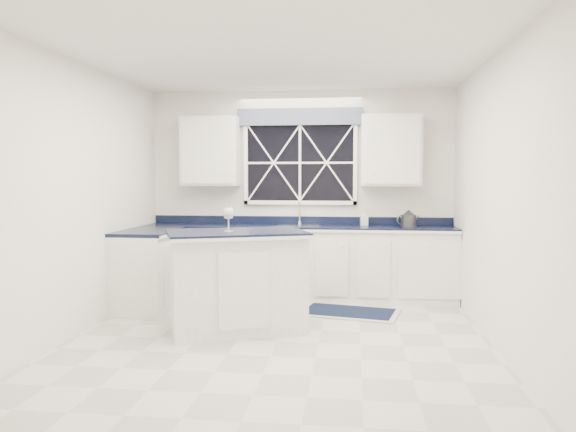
# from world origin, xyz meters

# --- Properties ---
(ground) EXTENTS (4.50, 4.50, 0.00)m
(ground) POSITION_xyz_m (0.00, 0.00, 0.00)
(ground) COLOR silver
(ground) RESTS_ON ground
(back_wall) EXTENTS (4.00, 0.10, 2.70)m
(back_wall) POSITION_xyz_m (0.00, 2.25, 1.35)
(back_wall) COLOR silver
(back_wall) RESTS_ON ground
(base_cabinets) EXTENTS (3.99, 1.60, 0.90)m
(base_cabinets) POSITION_xyz_m (-0.33, 1.78, 0.45)
(base_cabinets) COLOR white
(base_cabinets) RESTS_ON ground
(countertop) EXTENTS (3.98, 0.64, 0.04)m
(countertop) POSITION_xyz_m (0.00, 1.95, 0.92)
(countertop) COLOR black
(countertop) RESTS_ON base_cabinets
(dishwasher) EXTENTS (0.60, 0.58, 0.82)m
(dishwasher) POSITION_xyz_m (-1.10, 1.95, 0.41)
(dishwasher) COLOR black
(dishwasher) RESTS_ON ground
(window) EXTENTS (1.65, 0.09, 1.26)m
(window) POSITION_xyz_m (0.00, 2.20, 1.83)
(window) COLOR black
(window) RESTS_ON ground
(upper_cabinets) EXTENTS (3.10, 0.34, 0.90)m
(upper_cabinets) POSITION_xyz_m (0.00, 2.08, 1.90)
(upper_cabinets) COLOR white
(upper_cabinets) RESTS_ON ground
(faucet) EXTENTS (0.05, 0.20, 0.30)m
(faucet) POSITION_xyz_m (0.00, 2.14, 1.10)
(faucet) COLOR #B9B9BB
(faucet) RESTS_ON countertop
(island) EXTENTS (1.57, 1.27, 1.02)m
(island) POSITION_xyz_m (-0.46, 0.35, 0.51)
(island) COLOR white
(island) RESTS_ON ground
(rug) EXTENTS (1.24, 0.90, 0.02)m
(rug) POSITION_xyz_m (0.66, 1.22, 0.01)
(rug) COLOR #B3B3AE
(rug) RESTS_ON ground
(kettle) EXTENTS (0.29, 0.24, 0.22)m
(kettle) POSITION_xyz_m (1.39, 1.93, 1.04)
(kettle) COLOR #313134
(kettle) RESTS_ON countertop
(wine_glass) EXTENTS (0.11, 0.11, 0.26)m
(wine_glass) POSITION_xyz_m (-0.54, 0.30, 1.20)
(wine_glass) COLOR silver
(wine_glass) RESTS_ON island
(soap_bottle) EXTENTS (0.10, 0.10, 0.20)m
(soap_bottle) POSITION_xyz_m (0.84, 2.07, 1.04)
(soap_bottle) COLOR silver
(soap_bottle) RESTS_ON countertop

